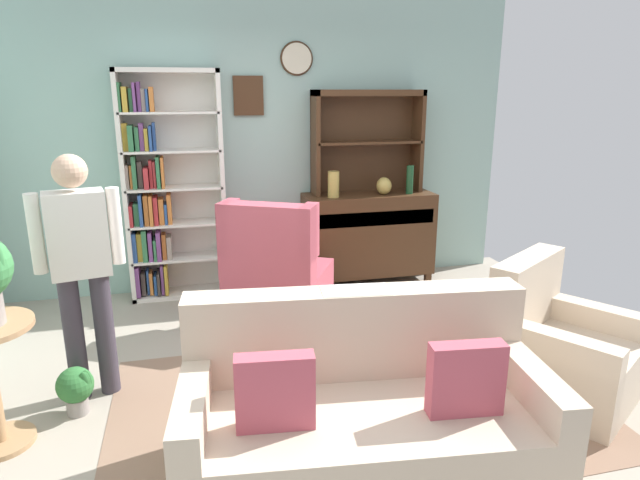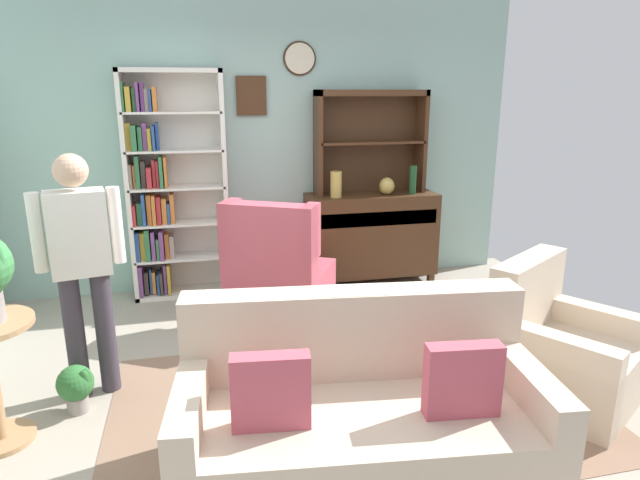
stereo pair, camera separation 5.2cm
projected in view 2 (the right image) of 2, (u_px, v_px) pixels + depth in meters
ground_plane at (312, 385)px, 3.67m from camera, size 5.40×4.60×0.02m
wall_back at (265, 144)px, 5.29m from camera, size 5.00×0.09×2.80m
area_rug at (353, 404)px, 3.43m from camera, size 2.99×1.85×0.01m
bookshelf at (168, 192)px, 5.01m from camera, size 0.90×0.30×2.10m
sideboard at (371, 234)px, 5.50m from camera, size 1.30×0.45×0.92m
sideboard_hutch at (370, 128)px, 5.32m from camera, size 1.10×0.26×1.00m
vase_tall at (336, 184)px, 5.19m from camera, size 0.11×0.11×0.25m
vase_round at (387, 186)px, 5.33m from camera, size 0.15×0.15×0.17m
bottle_wine at (413, 180)px, 5.35m from camera, size 0.07×0.07×0.28m
couch_floral at (360, 418)px, 2.75m from camera, size 1.89×1.05×0.90m
armchair_floral at (560, 354)px, 3.46m from camera, size 1.05×1.06×0.88m
wingback_chair at (278, 276)px, 4.64m from camera, size 1.07×1.07×1.05m
potted_plant_small at (76, 385)px, 3.31m from camera, size 0.22×0.22×0.30m
person_reading at (81, 260)px, 3.33m from camera, size 0.53×0.27×1.56m
coffee_table at (318, 342)px, 3.48m from camera, size 0.80×0.50×0.42m
book_stack at (338, 329)px, 3.44m from camera, size 0.21×0.15×0.07m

